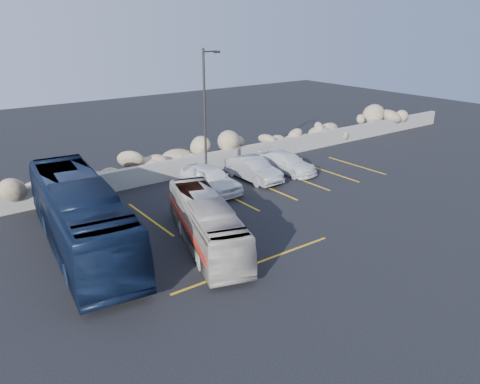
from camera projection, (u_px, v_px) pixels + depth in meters
ground at (278, 258)px, 19.66m from camera, size 90.00×90.00×0.00m
seawall at (150, 174)px, 28.52m from camera, size 60.00×0.40×1.20m
riprap_pile at (140, 158)px, 29.18m from camera, size 54.00×2.80×2.60m
parking_lines at (276, 197)px, 26.45m from camera, size 18.16×9.36×0.01m
lamppost at (206, 115)px, 26.78m from camera, size 1.14×0.18×8.00m
vintage_bus at (206, 223)px, 20.41m from camera, size 4.11×8.00×2.18m
tour_coach at (80, 216)px, 19.98m from camera, size 3.87×11.35×3.10m
car_a at (211, 178)px, 27.18m from camera, size 2.07×4.60×1.53m
car_b at (253, 169)px, 29.11m from camera, size 1.54×4.34×1.43m
car_c at (288, 163)px, 30.64m from camera, size 2.06×4.43×1.25m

